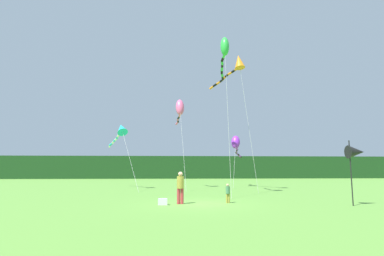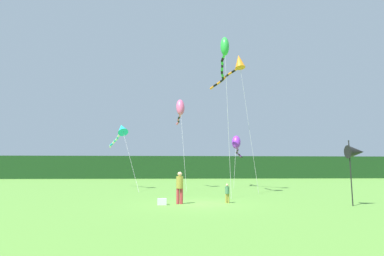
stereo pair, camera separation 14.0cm
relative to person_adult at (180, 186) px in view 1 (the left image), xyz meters
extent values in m
plane|color=#5B9338|center=(1.04, 0.05, -0.98)|extent=(120.00, 120.00, 0.00)
cube|color=#193D19|center=(1.04, 45.05, 1.25)|extent=(108.00, 2.27, 4.45)
cylinder|color=#B23338|center=(-0.10, 0.00, -0.56)|extent=(0.17, 0.17, 0.84)
cylinder|color=#B23338|center=(0.10, 0.00, -0.56)|extent=(0.17, 0.17, 0.84)
cylinder|color=olive|center=(0.00, 0.00, 0.19)|extent=(0.38, 0.38, 0.66)
sphere|color=tan|center=(0.00, 0.00, 0.65)|extent=(0.24, 0.24, 0.24)
cylinder|color=olive|center=(2.63, 0.30, -0.72)|extent=(0.11, 0.11, 0.51)
cylinder|color=olive|center=(2.75, 0.30, -0.72)|extent=(0.11, 0.11, 0.51)
cylinder|color=#3F724C|center=(2.69, 0.30, -0.26)|extent=(0.24, 0.24, 0.41)
sphere|color=tan|center=(2.69, 0.30, 0.02)|extent=(0.15, 0.15, 0.15)
cube|color=silver|center=(-0.95, -0.38, -0.81)|extent=(0.49, 0.30, 0.34)
cylinder|color=black|center=(8.95, -1.44, 0.73)|extent=(0.06, 0.06, 3.41)
cone|color=black|center=(9.30, -1.44, 1.82)|extent=(0.90, 0.70, 0.70)
cylinder|color=#B2B2B2|center=(6.02, 14.55, 1.43)|extent=(0.92, 2.73, 4.81)
ellipsoid|color=purple|center=(6.47, 15.90, 3.83)|extent=(1.30, 1.53, 1.70)
cylinder|color=purple|center=(6.60, 16.12, 3.14)|extent=(0.46, 0.58, 0.35)
cylinder|color=black|center=(6.76, 16.58, 3.02)|extent=(0.27, 0.56, 0.28)
cylinder|color=purple|center=(6.82, 17.08, 2.93)|extent=(0.27, 0.56, 0.29)
cylinder|color=black|center=(6.88, 17.57, 2.82)|extent=(0.26, 0.57, 0.32)
cylinder|color=purple|center=(7.03, 18.05, 2.72)|extent=(0.42, 0.56, 0.28)
cylinder|color=black|center=(7.27, 18.48, 2.62)|extent=(0.45, 0.57, 0.31)
cylinder|color=purple|center=(7.52, 18.92, 2.48)|extent=(0.45, 0.59, 0.35)
cylinder|color=black|center=(7.76, 19.36, 2.37)|extent=(0.43, 0.56, 0.27)
cylinder|color=#B2B2B2|center=(3.48, 4.15, 4.68)|extent=(0.14, 2.39, 11.31)
ellipsoid|color=green|center=(3.54, 5.33, 10.33)|extent=(0.72, 1.06, 1.62)
cylinder|color=green|center=(3.52, 5.57, 9.68)|extent=(0.24, 0.52, 0.28)
cylinder|color=black|center=(3.48, 6.04, 9.56)|extent=(0.25, 0.55, 0.34)
cylinder|color=green|center=(3.51, 6.50, 9.45)|extent=(0.31, 0.54, 0.29)
cylinder|color=black|center=(3.60, 6.96, 9.37)|extent=(0.26, 0.52, 0.26)
cylinder|color=green|center=(3.65, 7.43, 9.26)|extent=(0.25, 0.55, 0.34)
cylinder|color=black|center=(3.71, 7.90, 9.13)|extent=(0.28, 0.55, 0.31)
cylinder|color=green|center=(3.81, 8.36, 9.01)|extent=(0.33, 0.55, 0.30)
cylinder|color=black|center=(3.93, 8.81, 8.89)|extent=(0.32, 0.56, 0.33)
cylinder|color=#B2B2B2|center=(0.54, 11.44, 3.09)|extent=(0.48, 4.37, 8.15)
ellipsoid|color=#E5598C|center=(0.31, 13.61, 7.16)|extent=(0.98, 1.42, 1.92)
cylinder|color=#E5598C|center=(0.29, 13.92, 6.40)|extent=(0.23, 0.67, 0.33)
cylinder|color=black|center=(0.22, 14.54, 6.27)|extent=(0.33, 0.68, 0.32)
cylinder|color=#E5598C|center=(0.14, 15.15, 6.18)|extent=(0.24, 0.65, 0.27)
cylinder|color=black|center=(0.16, 15.77, 6.09)|extent=(0.27, 0.67, 0.30)
cylinder|color=#E5598C|center=(0.09, 16.37, 5.95)|extent=(0.42, 0.70, 0.37)
cylinder|color=#B2B2B2|center=(5.98, 8.27, 4.80)|extent=(0.91, 2.02, 11.56)
cone|color=orange|center=(5.53, 9.27, 10.58)|extent=(1.32, 1.43, 1.43)
cylinder|color=orange|center=(5.39, 9.48, 9.99)|extent=(0.48, 0.59, 0.34)
cylinder|color=black|center=(5.15, 9.94, 9.89)|extent=(0.40, 0.58, 0.25)
cylinder|color=orange|center=(4.92, 10.40, 9.83)|extent=(0.44, 0.57, 0.26)
cylinder|color=black|center=(4.69, 10.87, 9.75)|extent=(0.40, 0.59, 0.29)
cylinder|color=orange|center=(4.50, 11.35, 9.63)|extent=(0.38, 0.61, 0.35)
cylinder|color=black|center=(4.33, 11.84, 9.52)|extent=(0.36, 0.58, 0.26)
cylinder|color=orange|center=(4.12, 12.31, 9.44)|extent=(0.45, 0.58, 0.30)
cylinder|color=black|center=(3.83, 12.75, 9.32)|extent=(0.50, 0.57, 0.32)
cylinder|color=orange|center=(3.53, 13.17, 9.18)|extent=(0.49, 0.59, 0.35)
cylinder|color=#B2B2B2|center=(-4.24, 10.60, 1.93)|extent=(2.28, 4.53, 5.81)
cone|color=#1EB7CC|center=(-5.37, 12.85, 4.83)|extent=(1.55, 1.76, 1.47)
cylinder|color=#1EB7CC|center=(-5.53, 13.08, 4.35)|extent=(0.49, 0.59, 0.28)
cylinder|color=white|center=(-5.79, 13.56, 4.23)|extent=(0.43, 0.64, 0.37)
cylinder|color=#1EB7CC|center=(-5.99, 14.07, 4.07)|extent=(0.37, 0.63, 0.33)
cylinder|color=white|center=(-6.18, 14.58, 3.96)|extent=(0.41, 0.61, 0.29)
cylinder|color=#1EB7CC|center=(-6.41, 15.08, 3.86)|extent=(0.44, 0.61, 0.29)
cylinder|color=white|center=(-6.65, 15.57, 3.73)|extent=(0.45, 0.64, 0.36)
cylinder|color=#1EB7CC|center=(-6.94, 16.03, 3.55)|extent=(0.55, 0.60, 0.38)
cylinder|color=white|center=(-7.19, 16.51, 3.38)|extent=(0.35, 0.63, 0.34)
camera|label=1|loc=(-0.50, -17.24, 0.93)|focal=28.84mm
camera|label=2|loc=(-0.36, -17.25, 0.93)|focal=28.84mm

